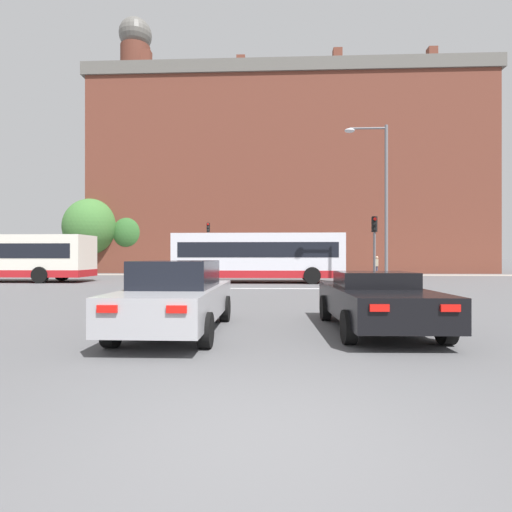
% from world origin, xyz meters
% --- Properties ---
extents(ground_plane, '(400.00, 400.00, 0.00)m').
position_xyz_m(ground_plane, '(0.00, 0.00, 0.00)').
color(ground_plane, '#545456').
extents(stop_line_strip, '(8.67, 0.30, 0.01)m').
position_xyz_m(stop_line_strip, '(0.00, 16.63, 0.00)').
color(stop_line_strip, silver).
rests_on(stop_line_strip, ground_plane).
extents(far_pavement, '(69.64, 2.50, 0.01)m').
position_xyz_m(far_pavement, '(0.00, 31.44, 0.01)').
color(far_pavement, gray).
rests_on(far_pavement, ground_plane).
extents(brick_civic_building, '(40.18, 10.73, 27.66)m').
position_xyz_m(brick_civic_building, '(1.38, 39.45, 10.42)').
color(brick_civic_building, brown).
rests_on(brick_civic_building, ground_plane).
extents(car_saloon_left, '(1.93, 4.78, 1.54)m').
position_xyz_m(car_saloon_left, '(-1.96, 4.93, 0.78)').
color(car_saloon_left, '#9E9EA3').
rests_on(car_saloon_left, ground_plane).
extents(car_roadster_right, '(2.09, 4.52, 1.28)m').
position_xyz_m(car_roadster_right, '(2.35, 5.32, 0.67)').
color(car_roadster_right, black).
rests_on(car_roadster_right, ground_plane).
extents(bus_crossing_lead, '(10.36, 2.74, 3.02)m').
position_xyz_m(bus_crossing_lead, '(-0.84, 21.15, 1.62)').
color(bus_crossing_lead, silver).
rests_on(bus_crossing_lead, ground_plane).
extents(traffic_light_near_right, '(0.26, 0.31, 3.69)m').
position_xyz_m(traffic_light_near_right, '(5.31, 17.23, 2.50)').
color(traffic_light_near_right, slate).
rests_on(traffic_light_near_right, ground_plane).
extents(traffic_light_far_left, '(0.26, 0.31, 4.56)m').
position_xyz_m(traffic_light_far_left, '(-5.58, 30.99, 3.04)').
color(traffic_light_far_left, slate).
rests_on(traffic_light_far_left, ground_plane).
extents(street_lamp_junction, '(2.13, 0.36, 8.15)m').
position_xyz_m(street_lamp_junction, '(5.37, 16.47, 4.90)').
color(street_lamp_junction, slate).
rests_on(street_lamp_junction, ground_plane).
extents(pedestrian_waiting, '(0.33, 0.45, 1.65)m').
position_xyz_m(pedestrian_waiting, '(8.88, 30.68, 0.96)').
color(pedestrian_waiting, '#333851').
rests_on(pedestrian_waiting, ground_plane).
extents(pedestrian_walking_east, '(0.46, 0.39, 1.58)m').
position_xyz_m(pedestrian_walking_east, '(5.92, 31.16, 0.92)').
color(pedestrian_walking_east, black).
rests_on(pedestrian_walking_east, ground_plane).
extents(pedestrian_walking_west, '(0.45, 0.41, 1.67)m').
position_xyz_m(pedestrian_walking_west, '(3.77, 31.80, 0.98)').
color(pedestrian_walking_west, '#333851').
rests_on(pedestrian_walking_west, ground_plane).
extents(tree_by_building, '(4.52, 4.52, 6.32)m').
position_xyz_m(tree_by_building, '(-14.10, 36.11, 3.94)').
color(tree_by_building, '#4C3823').
rests_on(tree_by_building, ground_plane).
extents(tree_kerbside, '(5.19, 5.19, 7.24)m').
position_xyz_m(tree_kerbside, '(-17.67, 34.54, 4.51)').
color(tree_kerbside, '#4C3823').
rests_on(tree_kerbside, ground_plane).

